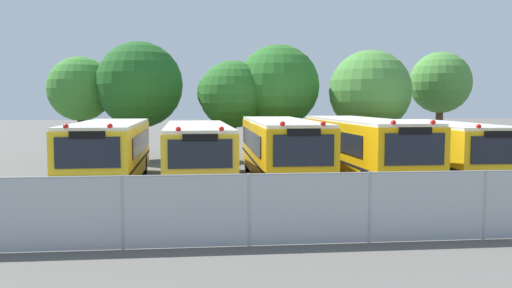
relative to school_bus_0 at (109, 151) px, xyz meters
name	(u,v)px	position (x,y,z in m)	size (l,w,h in m)	color
ground_plane	(280,182)	(6.91, 0.17, -1.40)	(160.00, 160.00, 0.00)	#595651
school_bus_0	(109,151)	(0.00, 0.00, 0.00)	(2.72, 9.53, 2.66)	yellow
school_bus_1	(197,151)	(3.49, 0.10, -0.05)	(2.83, 9.76, 2.55)	yellow
school_bus_2	(280,148)	(6.93, 0.14, 0.04)	(2.54, 10.71, 2.73)	#EAA80C
school_bus_3	(361,147)	(10.33, -0.09, 0.05)	(2.77, 10.72, 2.77)	#EAA80C
school_bus_4	(441,148)	(13.85, 0.02, -0.03)	(2.72, 9.57, 2.59)	yellow
tree_0	(79,89)	(-3.22, 9.57, 2.70)	(3.66, 3.66, 5.92)	#4C3823
tree_1	(141,84)	(0.28, 9.11, 2.98)	(4.87, 4.87, 6.74)	#4C3823
tree_2	(230,94)	(5.29, 8.59, 2.39)	(3.94, 3.82, 5.68)	#4C3823
tree_3	(278,86)	(8.12, 8.84, 2.87)	(4.72, 4.72, 6.63)	#4C3823
tree_4	(372,90)	(13.40, 7.97, 2.61)	(4.68, 4.68, 6.29)	#4C3823
tree_5	(441,83)	(18.43, 9.95, 3.10)	(3.76, 3.76, 6.42)	#4C3823
chainlink_fence	(310,207)	(6.16, -9.62, -0.51)	(20.07, 0.07, 1.71)	#9EA0A3
traffic_cone	(478,216)	(10.97, -8.37, -1.09)	(0.48, 0.48, 0.63)	#EA5914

